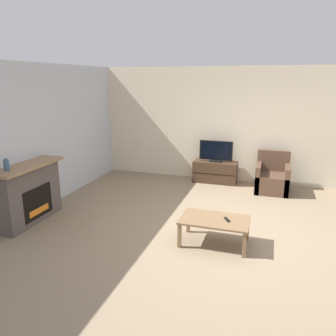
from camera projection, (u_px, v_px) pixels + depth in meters
The scene contains 10 objects.
ground_plane at pixel (223, 232), 5.32m from camera, with size 24.00×24.00×0.00m, color #89755B.
wall_back at pixel (245, 126), 7.66m from camera, with size 12.00×0.06×2.70m.
wall_left at pixel (36, 139), 5.99m from camera, with size 0.06×12.00×2.70m.
fireplace at pixel (28, 193), 5.60m from camera, with size 0.49×1.37×1.03m.
mantel_vase_left at pixel (6, 165), 5.06m from camera, with size 0.08×0.08×0.20m.
tv_stand at pixel (215, 172), 7.86m from camera, with size 1.03×0.43×0.51m.
tv at pixel (216, 152), 7.73m from camera, with size 0.78×0.18×0.50m.
armchair at pixel (272, 179), 7.23m from camera, with size 0.70×0.76×0.87m.
coffee_table at pixel (215, 222), 4.86m from camera, with size 1.01×0.61×0.40m.
remote at pixel (227, 219), 4.81m from camera, with size 0.11×0.15×0.02m.
Camera 1 is at (0.62, -4.90, 2.41)m, focal length 35.00 mm.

